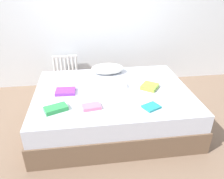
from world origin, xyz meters
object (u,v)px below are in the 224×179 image
at_px(textbook_teal, 151,107).
at_px(textbook_pink, 91,107).
at_px(textbook_purple, 65,91).
at_px(pillow, 107,69).
at_px(textbook_lime, 150,87).
at_px(radiator, 66,69).
at_px(textbook_green, 56,109).
at_px(bed, 113,107).
at_px(textbook_white, 119,85).

bearing_deg(textbook_teal, textbook_pink, 147.24).
relative_size(textbook_teal, textbook_purple, 0.74).
distance_m(pillow, textbook_pink, 0.99).
xyz_separation_m(textbook_lime, textbook_teal, (-0.12, -0.46, -0.01)).
relative_size(radiator, textbook_teal, 2.74).
height_order(pillow, textbook_teal, pillow).
distance_m(pillow, textbook_lime, 0.75).
bearing_deg(radiator, textbook_pink, -76.74).
relative_size(textbook_pink, textbook_green, 0.82).
relative_size(pillow, textbook_green, 1.98).
bearing_deg(textbook_pink, textbook_green, 170.89).
height_order(radiator, textbook_teal, radiator).
xyz_separation_m(radiator, textbook_pink, (0.38, -1.59, 0.18)).
bearing_deg(pillow, textbook_purple, -137.40).
distance_m(bed, textbook_teal, 0.66).
distance_m(textbook_lime, textbook_teal, 0.48).
bearing_deg(pillow, bed, -89.97).
relative_size(radiator, textbook_white, 2.37).
bearing_deg(textbook_purple, bed, 1.73).
bearing_deg(bed, textbook_green, -149.79).
bearing_deg(textbook_lime, pillow, 77.52).
bearing_deg(radiator, textbook_white, -56.18).
distance_m(textbook_teal, textbook_green, 1.05).
bearing_deg(textbook_green, textbook_pink, -22.43).
relative_size(textbook_teal, textbook_pink, 0.89).
bearing_deg(textbook_purple, pillow, 44.89).
distance_m(bed, textbook_green, 0.83).
distance_m(radiator, textbook_lime, 1.69).
bearing_deg(pillow, textbook_pink, -107.06).
bearing_deg(pillow, textbook_white, -79.39).
relative_size(textbook_pink, textbook_purple, 0.82).
bearing_deg(textbook_lime, textbook_teal, -157.08).
height_order(textbook_pink, textbook_green, textbook_green).
height_order(textbook_lime, textbook_green, same).
distance_m(textbook_pink, textbook_white, 0.60).
bearing_deg(bed, radiator, 119.04).
distance_m(radiator, textbook_purple, 1.21).
height_order(bed, textbook_white, textbook_white).
height_order(textbook_green, textbook_purple, textbook_green).
bearing_deg(textbook_green, textbook_purple, 56.14).
bearing_deg(textbook_purple, textbook_teal, -24.35).
xyz_separation_m(textbook_green, textbook_white, (0.76, 0.47, -0.00)).
relative_size(radiator, textbook_lime, 2.37).
xyz_separation_m(bed, textbook_green, (-0.68, -0.39, 0.28)).
height_order(textbook_green, textbook_white, textbook_green).
bearing_deg(radiator, bed, -60.96).
xyz_separation_m(bed, pillow, (-0.00, 0.55, 0.32)).
height_order(pillow, textbook_lime, pillow).
distance_m(textbook_lime, textbook_green, 1.22).
distance_m(bed, textbook_pink, 0.56).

